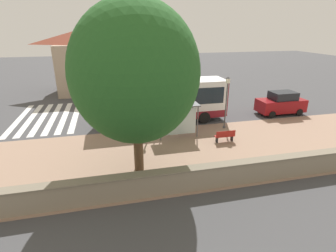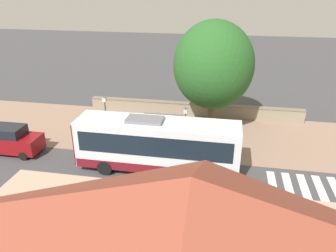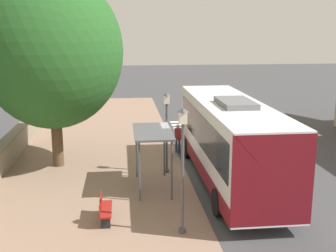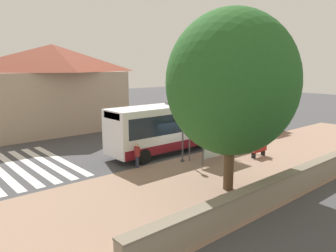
{
  "view_description": "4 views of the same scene",
  "coord_description": "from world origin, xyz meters",
  "views": [
    {
      "loc": [
        -19.18,
        3.16,
        7.68
      ],
      "look_at": [
        -1.68,
        -0.97,
        0.83
      ],
      "focal_mm": 28.0,
      "sensor_mm": 36.0,
      "label": 1
    },
    {
      "loc": [
        20.29,
        2.83,
        11.77
      ],
      "look_at": [
        0.05,
        -0.88,
        2.59
      ],
      "focal_mm": 35.0,
      "sensor_mm": 36.0,
      "label": 2
    },
    {
      "loc": [
        -2.88,
        -18.23,
        6.47
      ],
      "look_at": [
        -0.81,
        0.52,
        2.13
      ],
      "focal_mm": 45.0,
      "sensor_mm": 36.0,
      "label": 3
    },
    {
      "loc": [
        -16.25,
        14.64,
        6.35
      ],
      "look_at": [
        1.03,
        -0.19,
        2.12
      ],
      "focal_mm": 35.0,
      "sensor_mm": 36.0,
      "label": 4
    }
  ],
  "objects": [
    {
      "name": "ground_plane",
      "position": [
        0.0,
        0.0,
        0.0
      ],
      "size": [
        120.0,
        120.0,
        0.0
      ],
      "primitive_type": "plane",
      "color": "#424244",
      "rests_on": "ground"
    },
    {
      "name": "sidewalk_plaza",
      "position": [
        -4.5,
        0.0,
        0.01
      ],
      "size": [
        9.0,
        44.0,
        0.02
      ],
      "color": "#937560",
      "rests_on": "ground"
    },
    {
      "name": "crosswalk_stripes",
      "position": [
        5.0,
        8.58,
        0.0
      ],
      "size": [
        9.0,
        5.25,
        0.01
      ],
      "color": "silver",
      "rests_on": "ground"
    },
    {
      "name": "stone_wall",
      "position": [
        -8.55,
        0.0,
        0.63
      ],
      "size": [
        0.6,
        20.0,
        1.24
      ],
      "color": "gray",
      "rests_on": "ground"
    },
    {
      "name": "background_building",
      "position": [
        14.97,
        2.31,
        4.28
      ],
      "size": [
        7.36,
        13.2,
        8.32
      ],
      "color": "tan",
      "rests_on": "ground"
    },
    {
      "name": "bus",
      "position": [
        1.62,
        -1.32,
        1.93
      ],
      "size": [
        2.69,
        10.64,
        3.73
      ],
      "color": "white",
      "rests_on": "ground"
    },
    {
      "name": "bus_shelter",
      "position": [
        -1.83,
        -1.66,
        2.02
      ],
      "size": [
        1.53,
        3.05,
        2.46
      ],
      "color": "#515459",
      "rests_on": "ground"
    },
    {
      "name": "pedestrian",
      "position": [
        0.02,
        3.22,
        0.91
      ],
      "size": [
        0.34,
        0.22,
        1.57
      ],
      "color": "#2D3347",
      "rests_on": "ground"
    },
    {
      "name": "bench",
      "position": [
        -3.58,
        -4.65,
        0.47
      ],
      "size": [
        0.4,
        1.43,
        0.88
      ],
      "color": "maroon",
      "rests_on": "ground"
    },
    {
      "name": "street_lamp_near",
      "position": [
        -1.04,
        -5.78,
        2.47
      ],
      "size": [
        0.28,
        0.28,
        4.15
      ],
      "color": "#4C4C51",
      "rests_on": "ground"
    },
    {
      "name": "street_lamp_far",
      "position": [
        -0.9,
        0.2,
        2.23
      ],
      "size": [
        0.28,
        0.28,
        3.73
      ],
      "color": "#4C4C51",
      "rests_on": "ground"
    },
    {
      "name": "shade_tree",
      "position": [
        -6.02,
        1.74,
        5.5
      ],
      "size": [
        6.52,
        6.52,
        9.09
      ],
      "color": "brown",
      "rests_on": "ground"
    },
    {
      "name": "parked_car_behind_bus",
      "position": [
        1.18,
        -12.42,
        1.01
      ],
      "size": [
        2.0,
        4.32,
        2.1
      ],
      "color": "maroon",
      "rests_on": "ground"
    }
  ]
}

